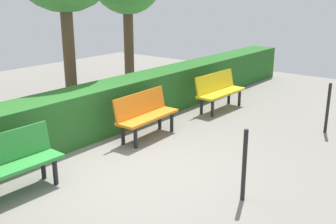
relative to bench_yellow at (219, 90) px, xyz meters
name	(u,v)px	position (x,y,z in m)	size (l,w,h in m)	color
ground_plane	(124,171)	(3.84, 0.64, -0.48)	(18.17, 18.17, 0.00)	gray
bench_yellow	(219,90)	(0.00, 0.00, 0.00)	(1.48, 0.51, 0.86)	yellow
bench_orange	(145,113)	(2.49, -0.11, 0.00)	(1.43, 0.51, 0.86)	orange
bench_green	(6,163)	(5.39, -0.05, 0.00)	(1.52, 0.48, 0.86)	#2D8C38
hedge_row	(107,107)	(2.63, -1.00, -0.01)	(14.17, 0.77, 0.94)	#266023
railing_post_near	(328,108)	(0.09, 2.53, 0.02)	(0.06, 0.06, 1.00)	black
railing_post_mid	(244,165)	(3.52, 2.53, 0.02)	(0.06, 0.06, 1.00)	black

